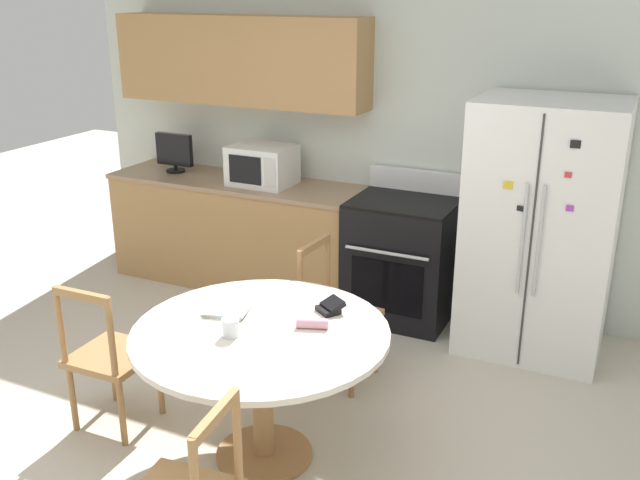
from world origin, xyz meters
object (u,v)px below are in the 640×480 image
at_px(candle_glass, 230,329).
at_px(countertop_tv, 174,152).
at_px(dining_chair_left, 110,357).
at_px(wallet, 330,307).
at_px(microwave, 262,165).
at_px(dining_chair_far, 336,315).
at_px(refrigerator, 541,229).
at_px(oven_range, 402,258).

bearing_deg(candle_glass, countertop_tv, 131.56).
relative_size(dining_chair_left, wallet, 5.24).
height_order(microwave, dining_chair_far, microwave).
relative_size(countertop_tv, dining_chair_left, 0.38).
bearing_deg(dining_chair_left, wallet, 20.35).
bearing_deg(candle_glass, microwave, 115.85).
relative_size(refrigerator, dining_chair_far, 1.91).
relative_size(dining_chair_left, dining_chair_far, 1.00).
bearing_deg(countertop_tv, candle_glass, -48.44).
distance_m(microwave, countertop_tv, 0.87).
bearing_deg(oven_range, dining_chair_far, -93.84).
distance_m(microwave, dining_chair_left, 2.19).
distance_m(refrigerator, dining_chair_left, 2.86).
distance_m(oven_range, dining_chair_left, 2.31).
bearing_deg(microwave, refrigerator, -1.76).
height_order(microwave, wallet, microwave).
bearing_deg(oven_range, candle_glass, -94.82).
bearing_deg(wallet, candle_glass, -125.35).
bearing_deg(dining_chair_far, microwave, -129.20).
xyz_separation_m(dining_chair_far, candle_glass, (-0.11, -1.04, 0.36)).
bearing_deg(countertop_tv, refrigerator, -1.71).
distance_m(oven_range, countertop_tv, 2.15).
bearing_deg(candle_glass, wallet, 54.65).
height_order(oven_range, candle_glass, oven_range).
bearing_deg(microwave, dining_chair_far, -43.17).
xyz_separation_m(oven_range, dining_chair_far, (-0.07, -1.05, -0.03)).
bearing_deg(oven_range, dining_chair_left, -115.58).
xyz_separation_m(candle_glass, wallet, (0.33, 0.47, -0.01)).
relative_size(oven_range, dining_chair_left, 1.20).
bearing_deg(dining_chair_left, oven_range, 63.18).
bearing_deg(oven_range, refrigerator, -3.53).
height_order(candle_glass, wallet, candle_glass).
bearing_deg(dining_chair_left, refrigerator, 44.41).
height_order(dining_chair_left, dining_chair_far, same).
bearing_deg(wallet, dining_chair_far, 111.20).
relative_size(microwave, dining_chair_left, 0.54).
relative_size(oven_range, countertop_tv, 3.17).
xyz_separation_m(dining_chair_left, candle_glass, (0.82, -0.01, 0.36)).
xyz_separation_m(dining_chair_left, wallet, (1.15, 0.45, 0.35)).
bearing_deg(wallet, microwave, 129.54).
bearing_deg(microwave, countertop_tv, 178.42).
distance_m(dining_chair_left, wallet, 1.29).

